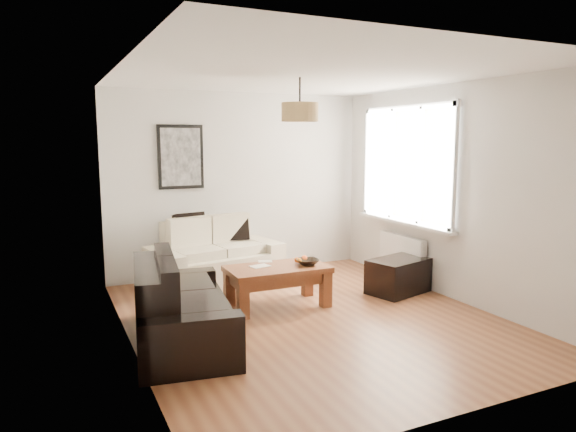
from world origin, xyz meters
name	(u,v)px	position (x,y,z in m)	size (l,w,h in m)	color
floor	(311,318)	(0.00, 0.00, 0.00)	(4.50, 4.50, 0.00)	brown
ceiling	(313,74)	(0.00, 0.00, 2.60)	(3.80, 4.50, 0.00)	white
wall_back	(239,184)	(0.00, 2.25, 1.30)	(3.80, 0.04, 2.60)	silver
wall_front	(468,235)	(0.00, -2.25, 1.30)	(3.80, 0.04, 2.60)	silver
wall_left	(127,210)	(-1.90, 0.00, 1.30)	(0.04, 4.50, 2.60)	silver
wall_right	(451,192)	(1.90, 0.00, 1.30)	(0.04, 4.50, 2.60)	silver
window_bay	(407,165)	(1.86, 0.80, 1.60)	(0.14, 1.90, 1.60)	white
radiator	(402,254)	(1.82, 0.80, 0.38)	(0.10, 0.90, 0.52)	white
poster	(181,157)	(-0.85, 2.22, 1.70)	(0.62, 0.04, 0.87)	black
pendant_shade	(300,112)	(0.00, 0.30, 2.23)	(0.40, 0.40, 0.20)	tan
loveseat_cream	(215,253)	(-0.53, 1.78, 0.42)	(1.69, 0.92, 0.84)	#BFB99A
sofa_leather	(182,303)	(-1.43, -0.05, 0.38)	(1.78, 0.86, 0.77)	black
coffee_table	(277,286)	(-0.17, 0.54, 0.24)	(1.16, 0.64, 0.48)	brown
ottoman	(398,276)	(1.45, 0.38, 0.22)	(0.76, 0.49, 0.44)	black
cushion_left	(190,229)	(-0.81, 1.99, 0.74)	(0.42, 0.13, 0.42)	black
cushion_right	(235,227)	(-0.17, 1.99, 0.72)	(0.37, 0.11, 0.37)	black
fruit_bowl	(308,262)	(0.20, 0.48, 0.51)	(0.26, 0.26, 0.06)	black
orange_a	(299,261)	(0.12, 0.54, 0.52)	(0.06, 0.06, 0.06)	orange
orange_b	(304,259)	(0.22, 0.61, 0.52)	(0.08, 0.08, 0.08)	#FF5915
orange_c	(297,260)	(0.11, 0.59, 0.52)	(0.06, 0.06, 0.06)	#FF6315
papers	(260,266)	(-0.35, 0.63, 0.48)	(0.22, 0.15, 0.01)	silver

